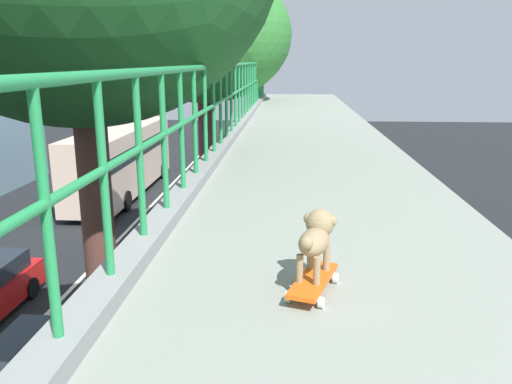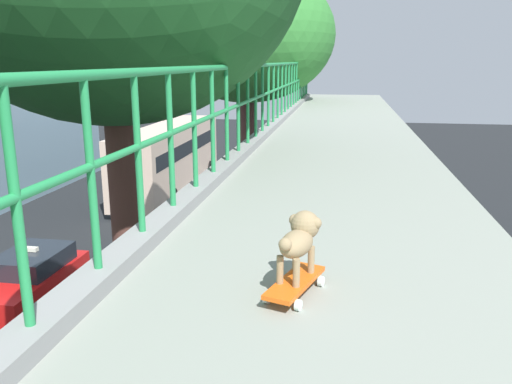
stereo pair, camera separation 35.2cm
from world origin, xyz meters
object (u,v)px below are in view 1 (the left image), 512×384
(toy_skateboard, at_px, (313,281))
(city_bus, at_px, (122,157))
(small_dog, at_px, (316,235))
(car_white_fifth, at_px, (38,367))

(toy_skateboard, bearing_deg, city_bus, 110.76)
(city_bus, xyz_separation_m, small_dog, (8.82, -23.17, 3.97))
(city_bus, relative_size, toy_skateboard, 21.88)
(city_bus, distance_m, toy_skateboard, 25.14)
(city_bus, relative_size, small_dog, 28.90)
(city_bus, bearing_deg, car_white_fifth, -77.96)
(toy_skateboard, xyz_separation_m, small_dog, (0.01, 0.07, 0.23))
(city_bus, bearing_deg, toy_skateboard, -69.24)
(city_bus, height_order, small_dog, small_dog)
(car_white_fifth, xyz_separation_m, toy_skateboard, (5.26, -6.61, 5.05))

